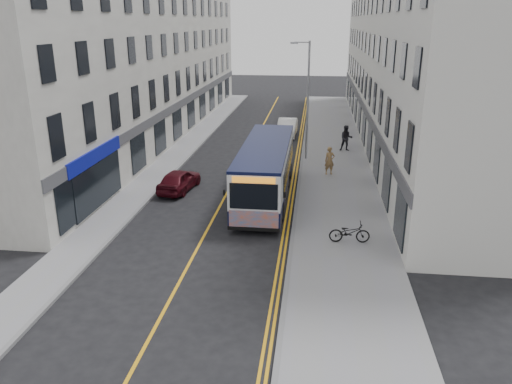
% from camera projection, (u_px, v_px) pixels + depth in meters
% --- Properties ---
extents(ground, '(140.00, 140.00, 0.00)m').
position_uv_depth(ground, '(202.00, 240.00, 22.15)').
color(ground, black).
rests_on(ground, ground).
extents(pavement_east, '(4.50, 64.00, 0.12)m').
position_uv_depth(pavement_east, '(336.00, 168.00, 32.69)').
color(pavement_east, gray).
rests_on(pavement_east, ground).
extents(pavement_west, '(2.00, 64.00, 0.12)m').
position_uv_depth(pavement_west, '(169.00, 163.00, 33.96)').
color(pavement_west, gray).
rests_on(pavement_west, ground).
extents(kerb_east, '(0.18, 64.00, 0.13)m').
position_uv_depth(kerb_east, '(301.00, 167.00, 32.94)').
color(kerb_east, slate).
rests_on(kerb_east, ground).
extents(kerb_west, '(0.18, 64.00, 0.13)m').
position_uv_depth(kerb_west, '(183.00, 163.00, 33.84)').
color(kerb_west, slate).
rests_on(kerb_west, ground).
extents(road_centre_line, '(0.12, 64.00, 0.01)m').
position_uv_depth(road_centre_line, '(241.00, 166.00, 33.41)').
color(road_centre_line, '#EBA314').
rests_on(road_centre_line, ground).
extents(road_dbl_yellow_inner, '(0.10, 64.00, 0.01)m').
position_uv_depth(road_dbl_yellow_inner, '(294.00, 168.00, 33.01)').
color(road_dbl_yellow_inner, '#EBA314').
rests_on(road_dbl_yellow_inner, ground).
extents(road_dbl_yellow_outer, '(0.10, 64.00, 0.01)m').
position_uv_depth(road_dbl_yellow_outer, '(297.00, 168.00, 32.99)').
color(road_dbl_yellow_outer, '#EBA314').
rests_on(road_dbl_yellow_outer, ground).
extents(terrace_east, '(6.00, 46.00, 13.00)m').
position_uv_depth(terrace_east, '(405.00, 58.00, 38.44)').
color(terrace_east, silver).
rests_on(terrace_east, ground).
extents(terrace_west, '(6.00, 46.00, 13.00)m').
position_uv_depth(terrace_west, '(148.00, 56.00, 40.75)').
color(terrace_west, silver).
rests_on(terrace_west, ground).
extents(streetlamp, '(1.32, 0.18, 8.00)m').
position_uv_depth(streetlamp, '(307.00, 97.00, 33.39)').
color(streetlamp, '#93959B').
rests_on(streetlamp, ground).
extents(city_bus, '(2.45, 10.46, 3.04)m').
position_uv_depth(city_bus, '(266.00, 169.00, 26.83)').
color(city_bus, black).
rests_on(city_bus, ground).
extents(bicycle, '(1.79, 0.72, 0.92)m').
position_uv_depth(bicycle, '(349.00, 232.00, 21.52)').
color(bicycle, black).
rests_on(bicycle, pavement_east).
extents(pedestrian_near, '(0.72, 0.57, 1.74)m').
position_uv_depth(pedestrian_near, '(330.00, 161.00, 30.95)').
color(pedestrian_near, olive).
rests_on(pedestrian_near, pavement_east).
extents(pedestrian_far, '(0.92, 0.72, 1.88)m').
position_uv_depth(pedestrian_far, '(346.00, 138.00, 36.54)').
color(pedestrian_far, black).
rests_on(pedestrian_far, pavement_east).
extents(car_white, '(1.61, 4.35, 1.42)m').
position_uv_depth(car_white, '(287.00, 128.00, 41.82)').
color(car_white, white).
rests_on(car_white, ground).
extents(car_maroon, '(1.98, 3.88, 1.26)m').
position_uv_depth(car_maroon, '(179.00, 180.00, 28.40)').
color(car_maroon, '#450B14').
rests_on(car_maroon, ground).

